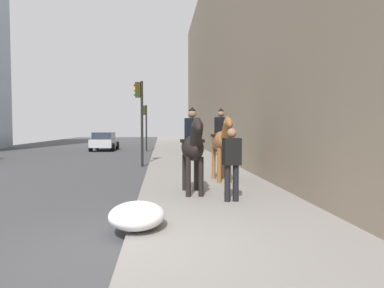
% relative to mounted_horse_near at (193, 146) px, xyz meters
% --- Properties ---
extents(sidewalk_slab, '(120.00, 3.94, 0.12)m').
position_rel_mounted_horse_near_xyz_m(sidewalk_slab, '(-3.79, -0.59, -1.29)').
color(sidewalk_slab, gray).
rests_on(sidewalk_slab, ground).
extents(mounted_horse_near, '(2.15, 0.61, 2.25)m').
position_rel_mounted_horse_near_xyz_m(mounted_horse_near, '(0.00, 0.00, 0.00)').
color(mounted_horse_near, black).
rests_on(mounted_horse_near, sidewalk_slab).
extents(mounted_horse_far, '(2.15, 0.62, 2.33)m').
position_rel_mounted_horse_near_xyz_m(mounted_horse_far, '(2.03, -1.11, 0.08)').
color(mounted_horse_far, brown).
rests_on(mounted_horse_far, sidewalk_slab).
extents(pedestrian_greeting, '(0.31, 0.43, 1.70)m').
position_rel_mounted_horse_near_xyz_m(pedestrian_greeting, '(-1.00, -0.81, -0.26)').
color(pedestrian_greeting, black).
rests_on(pedestrian_greeting, sidewalk_slab).
extents(car_near_lane, '(4.03, 1.91, 1.44)m').
position_rel_mounted_horse_near_xyz_m(car_near_lane, '(18.97, 5.25, -0.59)').
color(car_near_lane, '#B7BABF').
rests_on(car_near_lane, ground).
extents(traffic_light_near_curb, '(0.20, 0.44, 3.96)m').
position_rel_mounted_horse_near_xyz_m(traffic_light_near_curb, '(7.42, 1.78, 1.30)').
color(traffic_light_near_curb, black).
rests_on(traffic_light_near_curb, ground).
extents(traffic_light_far_curb, '(0.20, 0.44, 3.53)m').
position_rel_mounted_horse_near_xyz_m(traffic_light_far_curb, '(17.91, 2.02, 1.03)').
color(traffic_light_far_curb, black).
rests_on(traffic_light_far_curb, ground).
extents(snow_pile_near, '(1.25, 0.96, 0.43)m').
position_rel_mounted_horse_near_xyz_m(snow_pile_near, '(-2.95, 1.23, -1.02)').
color(snow_pile_near, white).
rests_on(snow_pile_near, sidewalk_slab).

